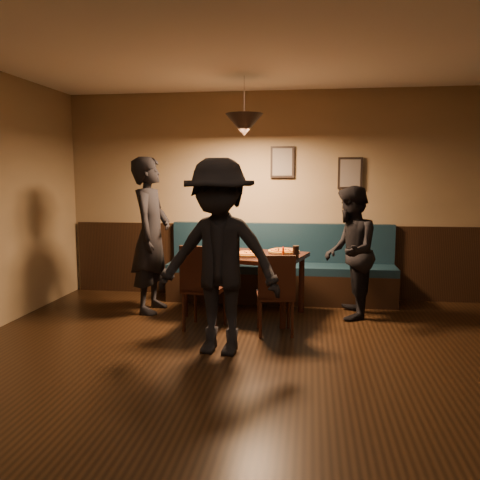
{
  "coord_description": "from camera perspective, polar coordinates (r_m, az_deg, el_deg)",
  "views": [
    {
      "loc": [
        0.37,
        -3.34,
        1.66
      ],
      "look_at": [
        -0.39,
        2.14,
        0.95
      ],
      "focal_mm": 37.32,
      "sensor_mm": 36.0,
      "label": 1
    }
  ],
  "objects": [
    {
      "name": "wainscot",
      "position": [
        6.92,
        4.75,
        -2.37
      ],
      "size": [
        5.88,
        0.06,
        1.0
      ],
      "primitive_type": "cube",
      "color": "black",
      "rests_on": "ground"
    },
    {
      "name": "napkin_a",
      "position": [
        6.32,
        -3.95,
        -1.04
      ],
      "size": [
        0.19,
        0.19,
        0.01
      ],
      "primitive_type": "cube",
      "rotation": [
        0.0,
        0.0,
        -0.17
      ],
      "color": "#1C692D",
      "rests_on": "dining_table"
    },
    {
      "name": "booth_bench",
      "position": [
        6.65,
        4.62,
        -2.76
      ],
      "size": [
        3.0,
        0.6,
        1.0
      ],
      "primitive_type": null,
      "color": "#0F232D",
      "rests_on": "ground"
    },
    {
      "name": "picture_right",
      "position": [
        6.83,
        12.48,
        7.47
      ],
      "size": [
        0.32,
        0.04,
        0.42
      ],
      "primitive_type": "cube",
      "color": "black",
      "rests_on": "wall_back"
    },
    {
      "name": "picture_left",
      "position": [
        6.93,
        -2.66,
        7.63
      ],
      "size": [
        0.32,
        0.04,
        0.42
      ],
      "primitive_type": "cube",
      "color": "black",
      "rests_on": "wall_back"
    },
    {
      "name": "pizza_c",
      "position": [
        6.03,
        5.03,
        -1.29
      ],
      "size": [
        0.49,
        0.49,
        0.04
      ],
      "primitive_type": "cylinder",
      "rotation": [
        0.0,
        0.0,
        -0.38
      ],
      "color": "#D06527",
      "rests_on": "dining_table"
    },
    {
      "name": "dining_table",
      "position": [
        6.02,
        0.46,
        -5.06
      ],
      "size": [
        1.56,
        1.22,
        0.74
      ],
      "primitive_type": "cube",
      "rotation": [
        0.0,
        0.0,
        -0.26
      ],
      "color": "black",
      "rests_on": "floor"
    },
    {
      "name": "diner_front",
      "position": [
        4.63,
        -2.45,
        -1.98
      ],
      "size": [
        1.26,
        0.84,
        1.83
      ],
      "primitive_type": "imported",
      "rotation": [
        0.0,
        0.0,
        -0.14
      ],
      "color": "black",
      "rests_on": "floor"
    },
    {
      "name": "diner_left",
      "position": [
        6.17,
        -10.12,
        0.55
      ],
      "size": [
        0.47,
        0.7,
        1.89
      ],
      "primitive_type": "imported",
      "rotation": [
        0.0,
        0.0,
        1.55
      ],
      "color": "black",
      "rests_on": "floor"
    },
    {
      "name": "diner_right",
      "position": [
        5.96,
        12.47,
        -1.4
      ],
      "size": [
        0.64,
        0.79,
        1.55
      ],
      "primitive_type": "imported",
      "rotation": [
        0.0,
        0.0,
        -1.64
      ],
      "color": "black",
      "rests_on": "floor"
    },
    {
      "name": "floor",
      "position": [
        3.75,
        1.49,
        -18.95
      ],
      "size": [
        7.0,
        7.0,
        0.0
      ],
      "primitive_type": "plane",
      "color": "black",
      "rests_on": "ground"
    },
    {
      "name": "pizza_b",
      "position": [
        5.8,
        1.03,
        -1.62
      ],
      "size": [
        0.47,
        0.47,
        0.04
      ],
      "primitive_type": "cylinder",
      "rotation": [
        0.0,
        0.0,
        -0.4
      ],
      "color": "orange",
      "rests_on": "dining_table"
    },
    {
      "name": "cutlery_set",
      "position": [
        5.55,
        -0.0,
        -2.21
      ],
      "size": [
        0.17,
        0.09,
        0.0
      ],
      "primitive_type": "cube",
      "rotation": [
        0.0,
        0.0,
        1.14
      ],
      "color": "#B8B8BD",
      "rests_on": "dining_table"
    },
    {
      "name": "napkin_b",
      "position": [
        5.82,
        -5.66,
        -1.8
      ],
      "size": [
        0.2,
        0.2,
        0.01
      ],
      "primitive_type": "cube",
      "rotation": [
        0.0,
        0.0,
        -0.48
      ],
      "color": "#1B672B",
      "rests_on": "dining_table"
    },
    {
      "name": "picture_center",
      "position": [
        6.83,
        4.87,
        8.87
      ],
      "size": [
        0.32,
        0.04,
        0.42
      ],
      "primitive_type": "cube",
      "color": "black",
      "rests_on": "wall_back"
    },
    {
      "name": "soda_glass",
      "position": [
        5.6,
        6.39,
        -1.42
      ],
      "size": [
        0.09,
        0.09,
        0.15
      ],
      "primitive_type": "cylinder",
      "rotation": [
        0.0,
        0.0,
        -0.38
      ],
      "color": "black",
      "rests_on": "dining_table"
    },
    {
      "name": "chair_near_left",
      "position": [
        5.47,
        -4.07,
        -5.3
      ],
      "size": [
        0.47,
        0.47,
        0.94
      ],
      "primitive_type": null,
      "rotation": [
        0.0,
        0.0,
        -0.14
      ],
      "color": "black",
      "rests_on": "floor"
    },
    {
      "name": "pendant_lamp",
      "position": [
        5.91,
        0.48,
        13.04
      ],
      "size": [
        0.44,
        0.44,
        0.25
      ],
      "primitive_type": "cone",
      "rotation": [
        3.14,
        0.0,
        0.0
      ],
      "color": "black",
      "rests_on": "ceiling"
    },
    {
      "name": "wall_back",
      "position": [
        6.86,
        4.85,
        5.11
      ],
      "size": [
        6.0,
        0.0,
        6.0
      ],
      "primitive_type": "plane",
      "rotation": [
        1.57,
        0.0,
        0.0
      ],
      "color": "#8C704F",
      "rests_on": "ground"
    },
    {
      "name": "chair_near_right",
      "position": [
        5.3,
        4.04,
        -6.1
      ],
      "size": [
        0.44,
        0.44,
        0.86
      ],
      "primitive_type": null,
      "rotation": [
        0.0,
        0.0,
        0.16
      ],
      "color": "black",
      "rests_on": "floor"
    },
    {
      "name": "tabasco_bottle",
      "position": [
        5.84,
        4.95,
        -1.23
      ],
      "size": [
        0.03,
        0.03,
        0.11
      ],
      "primitive_type": "cylinder",
      "rotation": [
        0.0,
        0.0,
        -0.34
      ],
      "color": "#A82A05",
      "rests_on": "dining_table"
    },
    {
      "name": "pizza_a",
      "position": [
        6.12,
        -3.18,
        -1.13
      ],
      "size": [
        0.5,
        0.5,
        0.04
      ],
      "primitive_type": "cylinder",
      "rotation": [
        0.0,
        0.0,
        0.36
      ],
      "color": "orange",
      "rests_on": "dining_table"
    }
  ]
}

